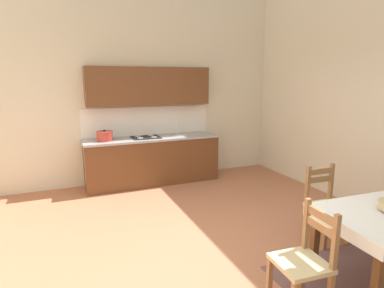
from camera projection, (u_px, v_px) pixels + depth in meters
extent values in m
cube|color=#AD6B4C|center=(214.00, 260.00, 3.64)|extent=(6.12, 6.84, 0.10)
cube|color=beige|center=(140.00, 70.00, 6.06)|extent=(6.12, 0.12, 4.29)
cube|color=brown|center=(153.00, 161.00, 6.11)|extent=(2.51, 0.60, 0.86)
cube|color=#9E9EA3|center=(152.00, 138.00, 6.01)|extent=(2.54, 0.63, 0.04)
cube|color=white|center=(148.00, 121.00, 6.23)|extent=(2.51, 0.01, 0.55)
cube|color=brown|center=(149.00, 86.00, 5.94)|extent=(2.31, 0.34, 0.70)
cube|color=black|center=(157.00, 184.00, 5.95)|extent=(2.47, 0.02, 0.09)
cylinder|color=silver|center=(180.00, 135.00, 6.23)|extent=(0.34, 0.34, 0.02)
cylinder|color=silver|center=(178.00, 129.00, 6.34)|extent=(0.02, 0.02, 0.22)
cube|color=black|center=(146.00, 137.00, 5.97)|extent=(0.52, 0.42, 0.01)
cylinder|color=silver|center=(140.00, 138.00, 5.83)|extent=(0.11, 0.11, 0.01)
cylinder|color=silver|center=(154.00, 137.00, 5.92)|extent=(0.11, 0.11, 0.01)
cylinder|color=silver|center=(138.00, 136.00, 6.01)|extent=(0.11, 0.11, 0.01)
cylinder|color=silver|center=(151.00, 135.00, 6.11)|extent=(0.11, 0.11, 0.01)
cylinder|color=#B2382D|center=(105.00, 137.00, 5.65)|extent=(0.28, 0.28, 0.15)
cylinder|color=#B2382D|center=(104.00, 132.00, 5.63)|extent=(0.29, 0.29, 0.02)
sphere|color=black|center=(104.00, 131.00, 5.63)|extent=(0.04, 0.04, 0.04)
cube|color=brown|center=(377.00, 284.00, 2.56)|extent=(0.07, 0.07, 0.73)
cube|color=brown|center=(315.00, 241.00, 3.23)|extent=(0.07, 0.07, 0.73)
cube|color=white|center=(359.00, 200.00, 3.46)|extent=(1.45, 0.08, 0.12)
cube|color=white|center=(338.00, 229.00, 2.80)|extent=(0.05, 0.91, 0.12)
cube|color=#D1BC89|center=(300.00, 263.00, 2.73)|extent=(0.45, 0.45, 0.04)
cube|color=#996B42|center=(269.00, 278.00, 2.89)|extent=(0.05, 0.05, 0.41)
cube|color=#996B42|center=(333.00, 267.00, 2.61)|extent=(0.05, 0.05, 0.93)
cube|color=#996B42|center=(305.00, 246.00, 2.95)|extent=(0.05, 0.05, 0.93)
cube|color=#996B42|center=(321.00, 216.00, 2.70)|extent=(0.05, 0.32, 0.07)
cube|color=#996B42|center=(320.00, 227.00, 2.72)|extent=(0.05, 0.32, 0.07)
cube|color=#D1BC89|center=(328.00, 208.00, 3.91)|extent=(0.45, 0.45, 0.04)
cube|color=#996B42|center=(349.00, 229.00, 3.84)|extent=(0.05, 0.05, 0.41)
cube|color=#996B42|center=(325.00, 233.00, 3.73)|extent=(0.05, 0.05, 0.41)
cube|color=#996B42|center=(329.00, 198.00, 4.12)|extent=(0.05, 0.05, 0.93)
cube|color=#996B42|center=(306.00, 202.00, 4.01)|extent=(0.05, 0.05, 0.93)
cube|color=#996B42|center=(320.00, 171.00, 3.99)|extent=(0.32, 0.05, 0.07)
cube|color=#996B42|center=(320.00, 179.00, 4.01)|extent=(0.32, 0.05, 0.07)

